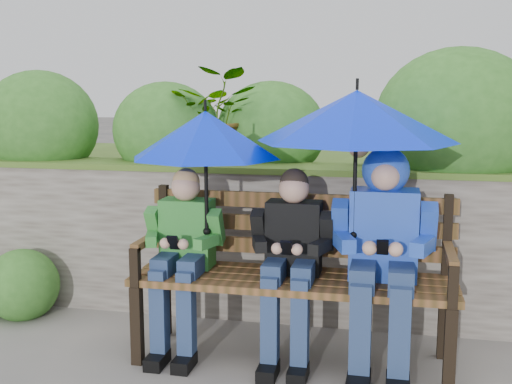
% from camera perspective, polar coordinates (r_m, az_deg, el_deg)
% --- Properties ---
extents(ground, '(60.00, 60.00, 0.00)m').
position_cam_1_polar(ground, '(3.83, -0.33, -14.43)').
color(ground, '#545454').
rests_on(ground, ground).
extents(garden_backdrop, '(8.07, 2.85, 1.89)m').
position_cam_1_polar(garden_backdrop, '(5.16, 2.44, -0.74)').
color(garden_backdrop, '#60564E').
rests_on(garden_backdrop, ground).
extents(park_bench, '(1.80, 0.53, 0.95)m').
position_cam_1_polar(park_bench, '(3.68, 3.47, -6.48)').
color(park_bench, black).
rests_on(park_bench, ground).
extents(boy_left, '(0.45, 0.52, 1.08)m').
position_cam_1_polar(boy_left, '(3.74, -6.54, -5.07)').
color(boy_left, '#257B22').
rests_on(boy_left, ground).
extents(boy_middle, '(0.46, 0.53, 1.09)m').
position_cam_1_polar(boy_middle, '(3.58, 3.15, -5.53)').
color(boy_middle, black).
rests_on(boy_middle, ground).
extents(boy_right, '(0.55, 0.67, 1.22)m').
position_cam_1_polar(boy_right, '(3.52, 11.25, -4.29)').
color(boy_right, '#2139B5').
rests_on(boy_right, ground).
extents(umbrella_left, '(0.85, 0.85, 0.76)m').
position_cam_1_polar(umbrella_left, '(3.58, -4.51, 5.10)').
color(umbrella_left, '#0022E9').
rests_on(umbrella_left, ground).
extents(umbrella_right, '(1.07, 1.07, 0.86)m').
position_cam_1_polar(umbrella_right, '(3.43, 8.92, 6.67)').
color(umbrella_right, '#0022E9').
rests_on(umbrella_right, ground).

